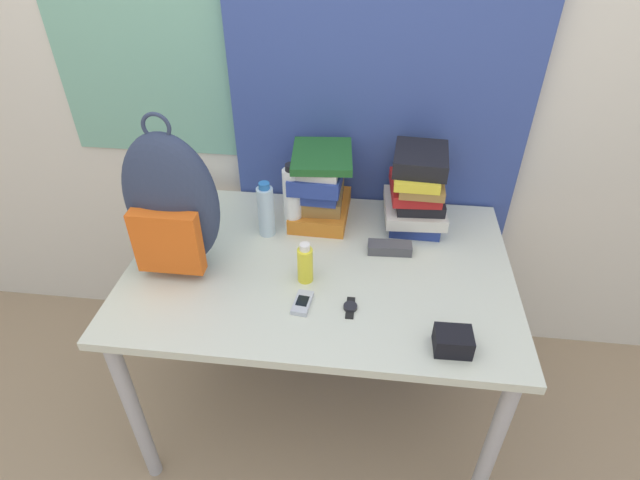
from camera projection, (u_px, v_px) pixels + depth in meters
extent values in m
cube|color=silver|center=(337.00, 69.00, 1.80)|extent=(6.00, 0.05, 2.50)
cube|color=#75B299|center=(195.00, 52.00, 1.79)|extent=(1.10, 0.01, 0.80)
cube|color=#384C93|center=(381.00, 76.00, 1.74)|extent=(1.08, 0.04, 2.50)
cube|color=beige|center=(320.00, 267.00, 1.69)|extent=(1.27, 0.86, 0.03)
cylinder|color=#B2B2B7|center=(135.00, 412.00, 1.67)|extent=(0.05, 0.05, 0.73)
cylinder|color=#B2B2B7|center=(490.00, 451.00, 1.56)|extent=(0.05, 0.05, 0.73)
cylinder|color=#B2B2B7|center=(203.00, 270.00, 2.27)|extent=(0.05, 0.05, 0.73)
cylinder|color=#B2B2B7|center=(463.00, 290.00, 2.16)|extent=(0.05, 0.05, 0.73)
ellipsoid|color=#2D3851|center=(172.00, 202.00, 1.55)|extent=(0.30, 0.14, 0.47)
cube|color=#E05B19|center=(167.00, 242.00, 1.54)|extent=(0.21, 0.05, 0.21)
torus|color=#2D3851|center=(156.00, 127.00, 1.40)|extent=(0.09, 0.01, 0.09)
cube|color=orange|center=(320.00, 210.00, 1.89)|extent=(0.21, 0.28, 0.06)
cube|color=olive|center=(322.00, 197.00, 1.86)|extent=(0.15, 0.21, 0.05)
cube|color=navy|center=(317.00, 186.00, 1.83)|extent=(0.18, 0.22, 0.05)
cube|color=navy|center=(317.00, 174.00, 1.79)|extent=(0.18, 0.26, 0.06)
cube|color=silver|center=(320.00, 163.00, 1.76)|extent=(0.16, 0.24, 0.03)
cube|color=#1E5623|center=(322.00, 156.00, 1.75)|extent=(0.23, 0.27, 0.03)
cube|color=navy|center=(414.00, 219.00, 1.85)|extent=(0.18, 0.20, 0.05)
cube|color=silver|center=(414.00, 208.00, 1.83)|extent=(0.23, 0.26, 0.04)
cube|color=black|center=(419.00, 196.00, 1.81)|extent=(0.18, 0.23, 0.04)
cube|color=red|center=(415.00, 187.00, 1.78)|extent=(0.18, 0.23, 0.04)
cube|color=olive|center=(421.00, 177.00, 1.76)|extent=(0.16, 0.28, 0.03)
cube|color=yellow|center=(416.00, 170.00, 1.74)|extent=(0.16, 0.28, 0.03)
cube|color=black|center=(421.00, 159.00, 1.71)|extent=(0.19, 0.23, 0.06)
cylinder|color=silver|center=(266.00, 212.00, 1.77)|extent=(0.06, 0.06, 0.19)
cylinder|color=#286BB7|center=(264.00, 186.00, 1.70)|extent=(0.04, 0.04, 0.02)
cylinder|color=white|center=(292.00, 201.00, 1.77)|extent=(0.07, 0.07, 0.25)
cylinder|color=black|center=(291.00, 167.00, 1.69)|extent=(0.04, 0.04, 0.02)
cylinder|color=yellow|center=(305.00, 265.00, 1.58)|extent=(0.05, 0.05, 0.12)
cylinder|color=white|center=(305.00, 247.00, 1.54)|extent=(0.03, 0.03, 0.02)
cube|color=#B7BCC6|center=(303.00, 303.00, 1.52)|extent=(0.06, 0.10, 0.02)
cube|color=black|center=(302.00, 301.00, 1.51)|extent=(0.04, 0.05, 0.00)
cube|color=#47474C|center=(390.00, 248.00, 1.72)|extent=(0.15, 0.06, 0.04)
cube|color=black|center=(453.00, 341.00, 1.36)|extent=(0.10, 0.08, 0.06)
cube|color=black|center=(350.00, 308.00, 1.51)|extent=(0.03, 0.09, 0.00)
cylinder|color=#232328|center=(350.00, 307.00, 1.50)|extent=(0.04, 0.04, 0.01)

